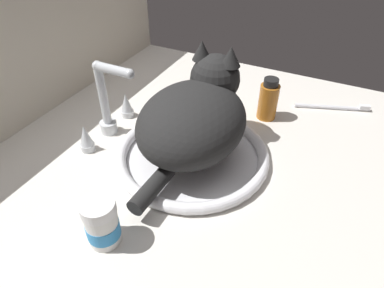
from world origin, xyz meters
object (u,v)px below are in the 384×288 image
pill_bottle (102,224)px  toothbrush (333,107)px  amber_bottle (268,100)px  faucet (108,108)px  sink_basin (192,155)px  cat (196,115)px

pill_bottle → toothbrush: (59.64, -28.18, -3.60)cm
amber_bottle → faucet: bearing=126.4°
faucet → toothbrush: bearing=-53.1°
sink_basin → amber_bottle: (22.87, -9.63, 3.95)cm
sink_basin → pill_bottle: 25.71cm
amber_bottle → pill_bottle: bearing=164.5°
cat → toothbrush: 41.72cm
sink_basin → faucet: 22.21cm
sink_basin → toothbrush: sink_basin is taller
faucet → amber_bottle: faucet is taller
faucet → cat: 21.77cm
pill_bottle → amber_bottle: bearing=-15.5°
sink_basin → pill_bottle: bearing=171.6°
sink_basin → cat: 9.32cm
faucet → amber_bottle: size_ratio=1.72×
amber_bottle → pill_bottle: amber_bottle is taller
amber_bottle → toothbrush: amber_bottle is taller
faucet → amber_bottle: (22.87, -31.03, -2.00)cm
amber_bottle → toothbrush: 19.30cm
sink_basin → cat: cat is taller
sink_basin → faucet: size_ratio=1.78×
amber_bottle → toothbrush: size_ratio=0.59×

